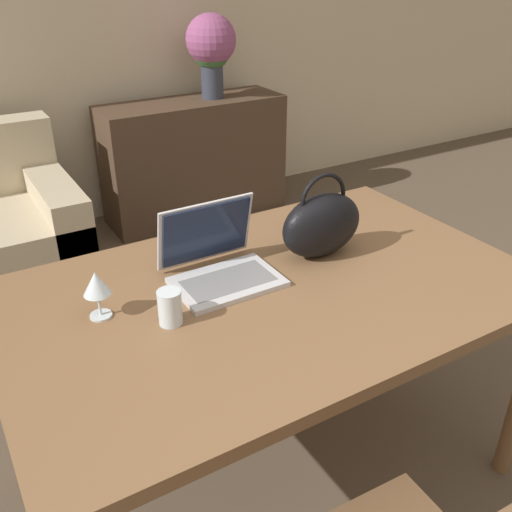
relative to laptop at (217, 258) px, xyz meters
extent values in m
cube|color=beige|center=(0.13, 2.36, 0.52)|extent=(10.00, 0.06, 2.70)
cube|color=brown|center=(0.10, -0.14, -0.08)|extent=(1.57, 0.98, 0.04)
cylinder|color=brown|center=(-0.62, 0.28, -0.46)|extent=(0.06, 0.06, 0.73)
cylinder|color=brown|center=(0.83, 0.28, -0.46)|extent=(0.06, 0.06, 0.73)
cube|color=#C1B293|center=(-0.14, 1.72, -0.55)|extent=(0.20, 0.88, 0.56)
cube|color=#4C3828|center=(0.87, 2.04, -0.43)|extent=(1.22, 0.40, 0.79)
cube|color=silver|center=(0.00, -0.06, -0.05)|extent=(0.31, 0.21, 0.02)
cube|color=gray|center=(0.00, -0.07, -0.04)|extent=(0.27, 0.14, 0.00)
cube|color=silver|center=(0.00, 0.07, 0.06)|extent=(0.31, 0.05, 0.21)
cube|color=#19233D|center=(0.00, 0.07, 0.06)|extent=(0.29, 0.05, 0.19)
cylinder|color=silver|center=(-0.22, -0.16, -0.01)|extent=(0.06, 0.06, 0.10)
cylinder|color=silver|center=(-0.38, -0.03, -0.06)|extent=(0.06, 0.06, 0.01)
cylinder|color=silver|center=(-0.38, -0.03, -0.02)|extent=(0.01, 0.01, 0.07)
cone|color=silver|center=(-0.38, -0.03, 0.04)|extent=(0.07, 0.07, 0.07)
ellipsoid|color=black|center=(0.35, -0.05, 0.05)|extent=(0.29, 0.14, 0.21)
torus|color=black|center=(0.35, -0.05, 0.14)|extent=(0.17, 0.01, 0.17)
cylinder|color=#333847|center=(1.02, 2.03, 0.09)|extent=(0.14, 0.14, 0.24)
sphere|color=#3D6B38|center=(1.02, 2.03, 0.26)|extent=(0.24, 0.24, 0.24)
sphere|color=#994C7F|center=(1.02, 2.03, 0.33)|extent=(0.32, 0.32, 0.32)
camera|label=1|loc=(-0.68, -1.36, 0.82)|focal=40.00mm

